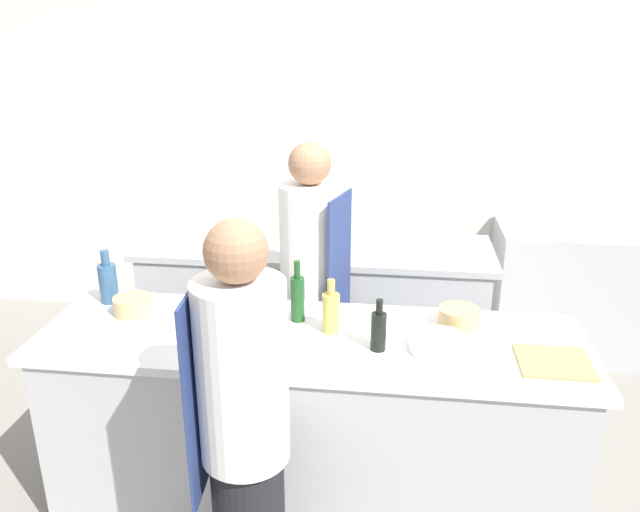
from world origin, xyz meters
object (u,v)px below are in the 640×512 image
Objects in this scene: chef_at_stove at (311,294)px; bowl_mixing_large at (459,317)px; bottle_wine at (108,282)px; bowl_prep_small at (132,305)px; oven_range at (565,291)px; bottle_water at (298,297)px; bowl_ceramic_blue at (439,344)px; bottle_sauce at (331,311)px; bottle_vinegar at (379,330)px; stockpot at (339,224)px; chef_at_prep_near at (244,437)px; bottle_olive_oil at (237,293)px; bottle_cooking_oil at (239,335)px.

chef_at_stove reaches higher than bowl_mixing_large.
bottle_wine is 0.21m from bowl_prep_small.
bowl_prep_small reaches higher than oven_range.
bowl_mixing_large is at bearing 2.89° from bottle_water.
bottle_sauce is at bearing 167.30° from bowl_ceramic_blue.
stockpot reaches higher than bottle_vinegar.
stockpot is (-0.30, 1.37, 0.03)m from bottle_vinegar.
bottle_sauce is 0.59m from bowl_mixing_large.
chef_at_prep_near is at bearing -95.17° from bottle_water.
stockpot is at bearing -171.92° from chef_at_stove.
chef_at_prep_near is 5.38× the size of bottle_olive_oil.
bowl_prep_small is 0.66× the size of bowl_ceramic_blue.
chef_at_prep_near reaches higher than bowl_mixing_large.
chef_at_prep_near is 6.26× the size of bowl_ceramic_blue.
bottle_wine is at bearing 169.85° from bowl_ceramic_blue.
stockpot is (0.08, 1.14, 0.01)m from bottle_water.
chef_at_prep_near is 1.26m from bottle_wine.
bottle_vinegar is at bearing -172.83° from bowl_ceramic_blue.
chef_at_prep_near is 0.93m from bowl_ceramic_blue.
oven_range is 2.32m from bottle_vinegar.
bottle_vinegar is 0.26m from bottle_sauce.
bottle_wine is 1.03× the size of bowl_ceramic_blue.
bottle_olive_oil reaches higher than bottle_vinegar.
chef_at_stove is (0.06, 1.26, 0.01)m from chef_at_prep_near.
bowl_mixing_large is at bearing 75.01° from chef_at_stove.
chef_at_prep_near reaches higher than bottle_olive_oil.
bowl_ceramic_blue is (0.64, -0.20, -0.09)m from bottle_water.
bottle_cooking_oil is 1.27× the size of bowl_prep_small.
bottle_water is at bearing -0.97° from bottle_olive_oil.
oven_range is at bearing 47.16° from bottle_cooking_oil.
chef_at_prep_near is 7.10× the size of bottle_vinegar.
bottle_cooking_oil is at bearing -118.34° from bottle_water.
bowl_prep_small is 1.46m from stockpot.
bottle_sauce is 0.50m from bowl_ceramic_blue.
chef_at_stove reaches higher than bottle_olive_oil.
chef_at_prep_near is at bearing -94.54° from stockpot.
chef_at_prep_near is 1.27m from chef_at_stove.
bowl_ceramic_blue is 1.45m from stockpot.
bowl_ceramic_blue is at bearing -17.40° from bottle_water.
bottle_cooking_oil is 1.51m from stockpot.
bottle_cooking_oil is (0.78, -0.44, -0.02)m from bottle_wine.
chef_at_stove reaches higher than bottle_sauce.
bowl_mixing_large is at bearing -1.64° from bottle_wine.
bottle_sauce reaches higher than bowl_ceramic_blue.
bowl_prep_small is at bearing 176.19° from bottle_sauce.
chef_at_stove is 6.18× the size of bottle_wine.
oven_range is 3.93× the size of bottle_sauce.
chef_at_stove is at bearing 149.18° from bowl_mixing_large.
chef_at_prep_near is 1.05m from bowl_prep_small.
bowl_prep_small is (-0.51, -0.03, -0.08)m from bottle_olive_oil.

